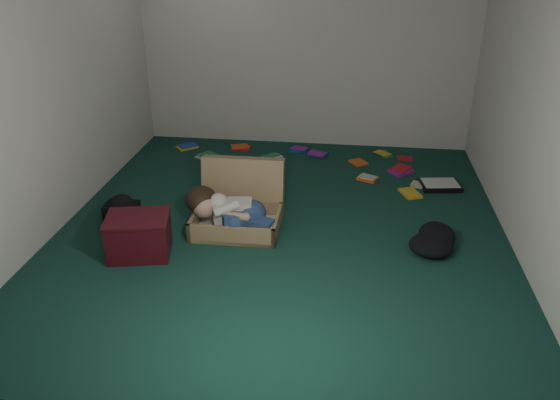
# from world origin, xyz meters

# --- Properties ---
(floor) EXTENTS (4.50, 4.50, 0.00)m
(floor) POSITION_xyz_m (0.00, 0.00, 0.00)
(floor) COLOR #153F33
(floor) RESTS_ON ground
(wall_back) EXTENTS (4.50, 0.00, 4.50)m
(wall_back) POSITION_xyz_m (0.00, 2.25, 1.30)
(wall_back) COLOR white
(wall_back) RESTS_ON ground
(wall_front) EXTENTS (4.50, 0.00, 4.50)m
(wall_front) POSITION_xyz_m (0.00, -2.25, 1.30)
(wall_front) COLOR white
(wall_front) RESTS_ON ground
(wall_left) EXTENTS (0.00, 4.50, 4.50)m
(wall_left) POSITION_xyz_m (-2.00, 0.00, 1.30)
(wall_left) COLOR white
(wall_left) RESTS_ON ground
(wall_right) EXTENTS (0.00, 4.50, 4.50)m
(wall_right) POSITION_xyz_m (2.00, 0.00, 1.30)
(wall_right) COLOR white
(wall_right) RESTS_ON ground
(suitcase) EXTENTS (0.78, 0.76, 0.57)m
(suitcase) POSITION_xyz_m (-0.40, 0.04, 0.17)
(suitcase) COLOR #A08358
(suitcase) RESTS_ON floor
(person) EXTENTS (0.84, 0.40, 0.35)m
(person) POSITION_xyz_m (-0.45, -0.15, 0.21)
(person) COLOR silver
(person) RESTS_ON suitcase
(maroon_bin) EXTENTS (0.58, 0.50, 0.35)m
(maroon_bin) POSITION_xyz_m (-1.11, -0.61, 0.18)
(maroon_bin) COLOR #440D17
(maroon_bin) RESTS_ON floor
(backpack) EXTENTS (0.38, 0.30, 0.22)m
(backpack) POSITION_xyz_m (-1.47, -0.12, 0.11)
(backpack) COLOR black
(backpack) RESTS_ON floor
(clothing_pile) EXTENTS (0.57, 0.52, 0.15)m
(clothing_pile) POSITION_xyz_m (1.24, -0.19, 0.08)
(clothing_pile) COLOR black
(clothing_pile) RESTS_ON floor
(paper_tray) EXTENTS (0.44, 0.36, 0.06)m
(paper_tray) POSITION_xyz_m (1.55, 1.08, 0.03)
(paper_tray) COLOR black
(paper_tray) RESTS_ON floor
(book_scatter) EXTENTS (2.99, 1.33, 0.02)m
(book_scatter) POSITION_xyz_m (0.30, 1.60, 0.01)
(book_scatter) COLOR gold
(book_scatter) RESTS_ON floor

